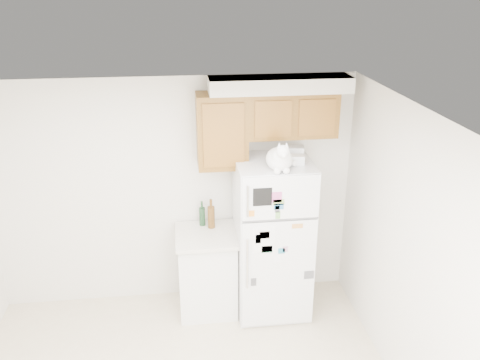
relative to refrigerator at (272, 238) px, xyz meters
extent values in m
cube|color=silver|center=(-1.00, 0.39, 0.40)|extent=(3.80, 0.04, 2.50)
cube|color=silver|center=(0.90, -1.61, 0.40)|extent=(0.04, 4.00, 2.50)
cube|color=white|center=(-1.00, -1.61, 1.65)|extent=(3.80, 4.00, 0.04)
cube|color=brown|center=(0.20, 0.22, 1.27)|extent=(0.90, 0.33, 0.45)
cube|color=brown|center=(-0.50, 0.22, 1.12)|extent=(0.50, 0.33, 0.75)
cube|color=silver|center=(0.08, 0.23, 1.57)|extent=(1.40, 0.37, 0.15)
cube|color=white|center=(0.00, 0.01, 0.00)|extent=(0.76, 0.72, 1.70)
cube|color=white|center=(0.00, -0.36, 0.62)|extent=(0.74, 0.03, 0.44)
cube|color=white|center=(0.00, -0.36, -0.22)|extent=(0.74, 0.03, 1.19)
cube|color=#59595B|center=(0.00, -0.36, 0.40)|extent=(0.74, 0.03, 0.02)
cylinder|color=silver|center=(-0.32, -0.39, 0.62)|extent=(0.02, 0.02, 0.32)
cylinder|color=silver|center=(-0.32, -0.39, -0.05)|extent=(0.02, 0.02, 0.55)
cube|color=black|center=(-0.18, -0.38, 0.65)|extent=(0.18, 0.00, 0.18)
cube|color=white|center=(-0.16, -0.38, 0.20)|extent=(0.22, 0.00, 0.28)
cube|color=#7F974B|center=(-0.03, -0.38, 0.59)|extent=(0.11, 0.00, 0.06)
cube|color=teal|center=(-0.02, -0.38, 0.54)|extent=(0.09, 0.00, 0.06)
cube|color=#B27F9A|center=(-0.21, -0.38, 0.21)|extent=(0.05, 0.00, 0.10)
cube|color=white|center=(0.27, -0.38, -0.32)|extent=(0.06, 0.00, 0.07)
cube|color=#BF4D3B|center=(-0.15, -0.38, 0.25)|extent=(0.10, 0.00, 0.08)
cube|color=#BA4A88|center=(-0.04, -0.38, 0.64)|extent=(0.10, 0.00, 0.11)
cube|color=#47464A|center=(-0.25, -0.38, -0.27)|extent=(0.06, 0.00, 0.09)
cube|color=orange|center=(-0.28, -0.38, 0.49)|extent=(0.05, 0.00, 0.06)
cube|color=#4F4E53|center=(0.31, -0.38, -0.23)|extent=(0.10, 0.00, 0.09)
cube|color=#AC7B99|center=(0.06, -0.38, 0.08)|extent=(0.05, 0.00, 0.06)
cube|color=#419070|center=(-0.13, -0.38, 0.09)|extent=(0.11, 0.00, 0.08)
cube|color=#CB863F|center=(0.17, -0.38, 0.32)|extent=(0.11, 0.00, 0.05)
cube|color=white|center=(-0.02, -0.38, -0.02)|extent=(0.07, 0.00, 0.09)
cube|color=#49494E|center=(-0.04, -0.38, 0.52)|extent=(0.05, 0.00, 0.07)
cube|color=#6BA050|center=(-0.03, -0.38, 0.45)|extent=(0.05, 0.00, 0.08)
cube|color=teal|center=(0.02, -0.38, 0.06)|extent=(0.07, 0.00, 0.06)
cube|color=white|center=(-0.69, 0.07, -0.41)|extent=(0.60, 0.60, 0.88)
cube|color=beige|center=(-0.69, 0.05, 0.05)|extent=(0.64, 0.64, 0.04)
ellipsoid|color=white|center=(0.01, -0.19, 0.95)|extent=(0.25, 0.34, 0.21)
ellipsoid|color=white|center=(0.01, -0.29, 1.00)|extent=(0.18, 0.15, 0.20)
sphere|color=white|center=(0.01, -0.34, 1.07)|extent=(0.12, 0.12, 0.12)
cone|color=white|center=(-0.03, -0.34, 1.14)|extent=(0.04, 0.04, 0.05)
cone|color=white|center=(0.04, -0.34, 1.14)|extent=(0.04, 0.04, 0.05)
cone|color=#D88C8C|center=(-0.03, -0.35, 1.13)|extent=(0.02, 0.02, 0.03)
cone|color=#D88C8C|center=(0.04, -0.35, 1.13)|extent=(0.02, 0.02, 0.03)
sphere|color=white|center=(0.01, -0.40, 1.05)|extent=(0.05, 0.05, 0.05)
sphere|color=white|center=(-0.04, -0.33, 0.88)|extent=(0.07, 0.07, 0.07)
sphere|color=white|center=(0.05, -0.33, 0.88)|extent=(0.07, 0.07, 0.07)
cylinder|color=white|center=(0.11, -0.08, 0.88)|extent=(0.15, 0.21, 0.07)
cube|color=white|center=(0.24, 0.16, 0.90)|extent=(0.20, 0.16, 0.10)
cube|color=white|center=(0.20, -0.07, 0.89)|extent=(0.16, 0.13, 0.09)
camera|label=1|loc=(-0.93, -4.63, 2.56)|focal=38.00mm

